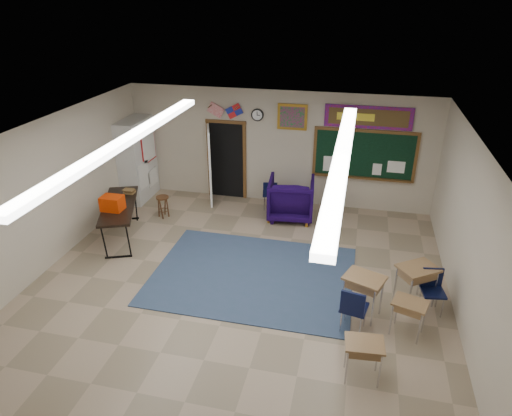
% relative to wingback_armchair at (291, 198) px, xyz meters
% --- Properties ---
extents(floor, '(9.00, 9.00, 0.00)m').
position_rel_wingback_armchair_xyz_m(floor, '(-0.52, -3.59, -0.52)').
color(floor, gray).
rests_on(floor, ground).
extents(back_wall, '(8.00, 0.04, 3.00)m').
position_rel_wingback_armchair_xyz_m(back_wall, '(-0.52, 0.91, 0.98)').
color(back_wall, '#AFA38E').
rests_on(back_wall, floor).
extents(left_wall, '(0.04, 9.00, 3.00)m').
position_rel_wingback_armchair_xyz_m(left_wall, '(-4.52, -3.59, 0.98)').
color(left_wall, '#AFA38E').
rests_on(left_wall, floor).
extents(right_wall, '(0.04, 9.00, 3.00)m').
position_rel_wingback_armchair_xyz_m(right_wall, '(3.48, -3.59, 0.98)').
color(right_wall, '#AFA38E').
rests_on(right_wall, floor).
extents(ceiling, '(8.00, 9.00, 0.04)m').
position_rel_wingback_armchair_xyz_m(ceiling, '(-0.52, -3.59, 2.48)').
color(ceiling, beige).
rests_on(ceiling, back_wall).
extents(area_rug, '(4.00, 3.00, 0.02)m').
position_rel_wingback_armchair_xyz_m(area_rug, '(-0.32, -2.79, -0.51)').
color(area_rug, '#334261').
rests_on(area_rug, floor).
extents(fluorescent_strips, '(3.86, 6.00, 0.10)m').
position_rel_wingback_armchair_xyz_m(fluorescent_strips, '(-0.52, -3.59, 2.42)').
color(fluorescent_strips, white).
rests_on(fluorescent_strips, ceiling).
extents(doorway, '(1.10, 0.89, 2.16)m').
position_rel_wingback_armchair_xyz_m(doorway, '(-2.02, 0.76, 0.54)').
color(doorway, black).
rests_on(doorway, back_wall).
extents(chalkboard, '(2.55, 0.14, 1.30)m').
position_rel_wingback_armchair_xyz_m(chalkboard, '(1.68, 0.87, 0.95)').
color(chalkboard, brown).
rests_on(chalkboard, back_wall).
extents(bulletin_board, '(2.10, 0.05, 0.55)m').
position_rel_wingback_armchair_xyz_m(bulletin_board, '(1.68, 0.88, 1.93)').
color(bulletin_board, red).
rests_on(bulletin_board, back_wall).
extents(framed_art_print, '(0.75, 0.05, 0.65)m').
position_rel_wingback_armchair_xyz_m(framed_art_print, '(-0.17, 0.88, 1.83)').
color(framed_art_print, '#A57520').
rests_on(framed_art_print, back_wall).
extents(wall_clock, '(0.32, 0.05, 0.32)m').
position_rel_wingback_armchair_xyz_m(wall_clock, '(-1.07, 0.88, 1.83)').
color(wall_clock, black).
rests_on(wall_clock, back_wall).
extents(wall_flags, '(1.16, 0.06, 0.70)m').
position_rel_wingback_armchair_xyz_m(wall_flags, '(-1.92, 0.85, 1.96)').
color(wall_flags, red).
rests_on(wall_flags, back_wall).
extents(storage_cabinet, '(0.59, 1.25, 2.20)m').
position_rel_wingback_armchair_xyz_m(storage_cabinet, '(-4.23, 0.26, 0.58)').
color(storage_cabinet, silver).
rests_on(storage_cabinet, floor).
extents(wingback_armchair, '(1.21, 1.24, 1.04)m').
position_rel_wingback_armchair_xyz_m(wingback_armchair, '(0.00, 0.00, 0.00)').
color(wingback_armchair, black).
rests_on(wingback_armchair, floor).
extents(student_chair_reading, '(0.47, 0.47, 0.80)m').
position_rel_wingback_armchair_xyz_m(student_chair_reading, '(-0.61, 0.38, -0.12)').
color(student_chair_reading, black).
rests_on(student_chair_reading, floor).
extents(student_chair_desk_a, '(0.52, 0.52, 0.88)m').
position_rel_wingback_armchair_xyz_m(student_chair_desk_a, '(1.71, -3.99, -0.08)').
color(student_chair_desk_a, black).
rests_on(student_chair_desk_a, floor).
extents(student_chair_desk_b, '(0.47, 0.47, 0.81)m').
position_rel_wingback_armchair_xyz_m(student_chair_desk_b, '(3.05, -3.18, -0.11)').
color(student_chair_desk_b, black).
rests_on(student_chair_desk_b, floor).
extents(student_desk_front_left, '(0.80, 0.70, 0.79)m').
position_rel_wingback_armchair_xyz_m(student_desk_front_left, '(1.84, -3.54, -0.08)').
color(student_desk_front_left, '#997347').
rests_on(student_desk_front_left, floor).
extents(student_desk_front_right, '(0.83, 0.79, 0.80)m').
position_rel_wingback_armchair_xyz_m(student_desk_front_right, '(2.76, -3.02, -0.07)').
color(student_desk_front_right, '#997347').
rests_on(student_desk_front_right, floor).
extents(student_desk_back_left, '(0.59, 0.46, 0.67)m').
position_rel_wingback_armchair_xyz_m(student_desk_back_left, '(1.88, -5.04, -0.14)').
color(student_desk_back_left, '#997347').
rests_on(student_desk_back_left, floor).
extents(student_desk_back_right, '(0.64, 0.56, 0.65)m').
position_rel_wingback_armchair_xyz_m(student_desk_back_right, '(2.59, -3.88, -0.15)').
color(student_desk_back_right, '#997347').
rests_on(student_desk_back_right, floor).
extents(folding_table, '(1.40, 2.17, 1.17)m').
position_rel_wingback_armchair_xyz_m(folding_table, '(-3.64, -1.95, -0.05)').
color(folding_table, black).
rests_on(folding_table, floor).
extents(wooden_stool, '(0.32, 0.32, 0.56)m').
position_rel_wingback_armchair_xyz_m(wooden_stool, '(-3.14, -0.73, -0.23)').
color(wooden_stool, '#543119').
rests_on(wooden_stool, floor).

